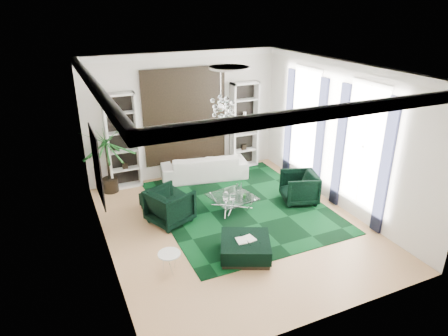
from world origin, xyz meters
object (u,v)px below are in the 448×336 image
armchair_left (170,206)px  coffee_table (232,203)px  ottoman_side (165,202)px  armchair_right (299,187)px  sofa (204,166)px  side_table (170,263)px  ottoman_front (245,248)px  palm (107,152)px

armchair_left → coffee_table: (1.69, -0.02, -0.26)m
ottoman_side → armchair_right: bearing=-16.7°
sofa → side_table: size_ratio=5.69×
ottoman_side → coffee_table: bearing=-22.5°
sofa → coffee_table: (-0.07, -2.19, -0.20)m
armchair_left → side_table: armchair_left is taller
ottoman_front → side_table: (-1.64, 0.14, 0.01)m
sofa → ottoman_side: bearing=52.0°
armchair_left → armchair_right: (3.54, -0.39, -0.02)m
coffee_table → ottoman_front: bearing=-107.7°
armchair_right → side_table: bearing=-51.9°
sofa → side_table: bearing=70.6°
ottoman_side → palm: size_ratio=0.40×
palm → armchair_left: bearing=-65.9°
armchair_left → coffee_table: size_ratio=0.92×
ottoman_front → palm: bearing=115.2°
sofa → coffee_table: 2.20m
sofa → side_table: (-2.37, -4.10, -0.16)m
armchair_right → ottoman_front: size_ratio=0.89×
coffee_table → ottoman_side: 1.77m
coffee_table → armchair_right: bearing=-11.2°
armchair_left → ottoman_side: size_ratio=0.99×
coffee_table → ottoman_front: ottoman_front is taller
armchair_left → armchair_right: armchair_left is taller
coffee_table → palm: size_ratio=0.43×
sofa → ottoman_side: (-1.71, -1.51, -0.16)m
coffee_table → palm: (-2.75, 2.40, 1.04)m
coffee_table → ottoman_front: size_ratio=1.02×
sofa → ottoman_front: size_ratio=2.51×
armchair_right → ottoman_side: (-3.49, 1.05, -0.20)m
armchair_right → side_table: armchair_right is taller
palm → ottoman_front: bearing=-64.8°
ottoman_front → coffee_table: bearing=72.3°
coffee_table → ottoman_side: bearing=157.5°
armchair_right → palm: 5.43m
ottoman_front → side_table: 1.65m
ottoman_front → armchair_right: bearing=33.9°
ottoman_side → side_table: 2.68m
coffee_table → sofa: bearing=88.1°
ottoman_side → palm: 2.28m
armchair_left → ottoman_side: bearing=-27.4°
sofa → ottoman_front: sofa is taller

